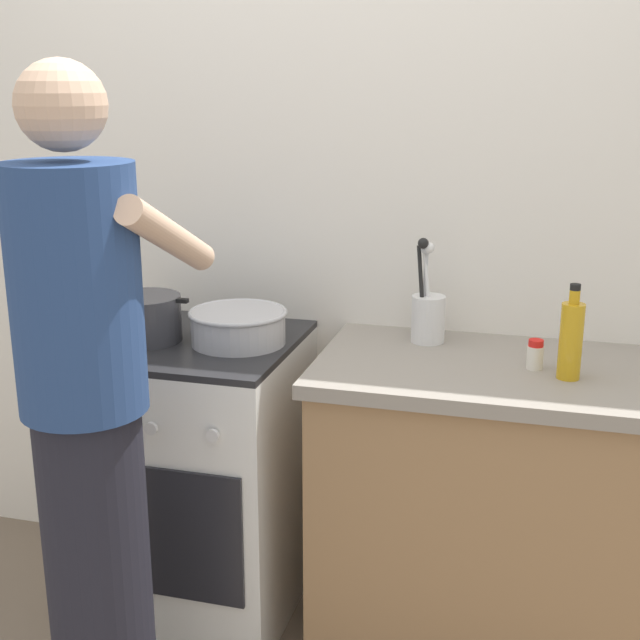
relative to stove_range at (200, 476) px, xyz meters
The scene contains 9 objects.
back_wall 1.03m from the stove_range, 32.64° to the left, with size 3.20×0.10×2.50m.
countertop 0.90m from the stove_range, ahead, with size 1.00×0.60×0.90m.
stove_range is the anchor object (origin of this frame).
pot 0.54m from the stove_range, 163.78° to the right, with size 0.29×0.22×0.14m.
mixing_bowl 0.52m from the stove_range, ahead, with size 0.29×0.29×0.10m.
utensil_crock 0.88m from the stove_range, 14.04° to the left, with size 0.10×0.10×0.32m.
spice_bottle 1.11m from the stove_range, ahead, with size 0.04×0.04×0.08m.
oil_bottle 1.22m from the stove_range, ahead, with size 0.06×0.06×0.25m.
person 0.71m from the stove_range, 92.58° to the right, with size 0.41×0.50×1.70m.
Camera 1 is at (0.65, -2.08, 1.65)m, focal length 47.26 mm.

